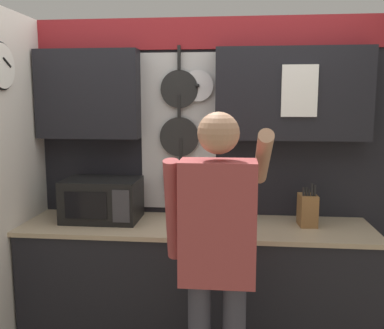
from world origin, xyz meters
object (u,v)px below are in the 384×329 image
object	(u,v)px
utensil_crock	(228,211)
person	(217,247)
microwave	(102,200)
knife_block	(308,210)

from	to	relation	value
utensil_crock	person	xyz separation A→B (m)	(-0.04, -0.71, -0.00)
microwave	utensil_crock	size ratio (longest dim) A/B	1.54
knife_block	person	xyz separation A→B (m)	(-0.56, -0.71, -0.02)
knife_block	person	distance (m)	0.91
knife_block	utensil_crock	xyz separation A→B (m)	(-0.52, 0.00, -0.02)
knife_block	microwave	bearing A→B (deg)	-179.97
microwave	knife_block	xyz separation A→B (m)	(1.38, 0.00, -0.04)
microwave	knife_block	size ratio (longest dim) A/B	1.75
microwave	knife_block	distance (m)	1.39
knife_block	utensil_crock	size ratio (longest dim) A/B	0.88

